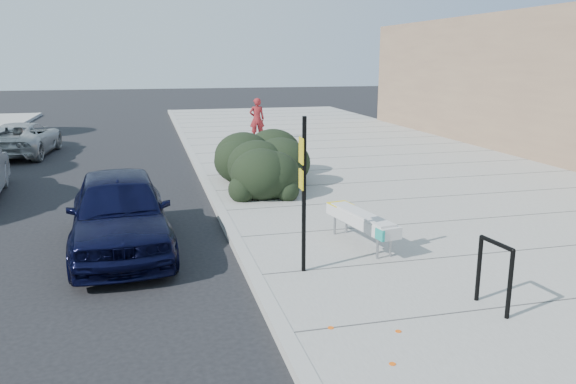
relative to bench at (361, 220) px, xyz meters
name	(u,v)px	position (x,y,z in m)	size (l,w,h in m)	color
ground	(255,284)	(-2.18, -1.00, -0.63)	(120.00, 120.00, 0.00)	black
sidewalk_near	(425,190)	(3.42, 4.00, -0.55)	(11.20, 50.00, 0.15)	gray
curb_near	(216,203)	(-2.18, 4.00, -0.54)	(0.22, 50.00, 0.17)	#9E9E99
bench	(361,220)	(0.00, 0.00, 0.00)	(0.74, 2.05, 0.60)	gray
bike_rack	(495,269)	(0.75, -3.00, 0.11)	(0.13, 0.67, 0.98)	black
sign_post	(303,185)	(-1.40, -1.00, 0.95)	(0.10, 0.29, 2.51)	black
hedge	(264,157)	(-0.68, 5.49, 0.26)	(1.96, 3.92, 1.47)	black
sedan_navy	(120,211)	(-4.30, 1.24, 0.12)	(1.77, 4.40, 1.50)	black
suv_silver	(23,139)	(-8.18, 13.09, -0.01)	(2.04, 4.43, 1.23)	#A5A8AA
pedestrian	(257,119)	(0.79, 13.93, 0.40)	(0.64, 0.42, 1.75)	maroon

